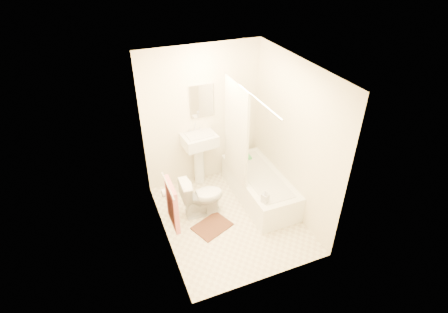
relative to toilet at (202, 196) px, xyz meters
name	(u,v)px	position (x,y,z in m)	size (l,w,h in m)	color
floor	(230,218)	(0.35, -0.29, -0.33)	(2.40, 2.40, 0.00)	beige
ceiling	(232,68)	(0.35, -0.29, 2.07)	(2.40, 2.40, 0.00)	white
wall_back	(202,117)	(0.35, 0.91, 0.87)	(2.00, 0.02, 2.40)	beige
wall_left	(159,169)	(-0.65, -0.29, 0.87)	(0.02, 2.40, 2.40)	beige
wall_right	(294,140)	(1.35, -0.29, 0.87)	(0.02, 2.40, 2.40)	beige
mirror	(202,101)	(0.35, 0.89, 1.17)	(0.40, 0.03, 0.55)	white
curtain_rod	(250,93)	(0.65, -0.19, 1.67)	(0.03, 0.03, 1.70)	silver
shower_curtain	(236,132)	(0.65, 0.21, 0.89)	(0.04, 0.80, 1.55)	silver
towel_bar	(168,186)	(-0.61, -0.54, 0.77)	(0.02, 0.02, 0.60)	silver
towel	(172,205)	(-0.58, -0.54, 0.45)	(0.06, 0.45, 0.66)	#CC7266
toilet_paper	(166,193)	(-0.58, -0.17, 0.37)	(0.12, 0.12, 0.11)	white
toilet	(202,196)	(0.00, 0.00, 0.00)	(0.37, 0.66, 0.65)	silver
sink	(199,157)	(0.22, 0.77, 0.21)	(0.55, 0.44, 1.07)	silver
bathtub	(259,186)	(1.00, 0.01, -0.10)	(0.70, 1.60, 0.45)	white
bath_mat	(212,226)	(0.03, -0.36, -0.32)	(0.54, 0.40, 0.02)	#48281D
soap_bottle	(265,196)	(0.76, -0.61, 0.23)	(0.09, 0.10, 0.21)	silver
scrub_brush	(248,156)	(1.05, 0.58, 0.14)	(0.06, 0.22, 0.04)	#44B959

